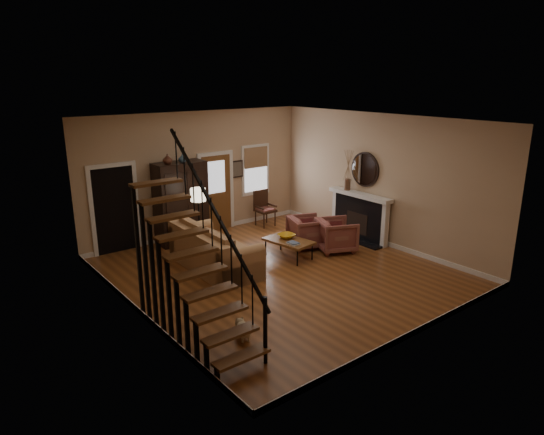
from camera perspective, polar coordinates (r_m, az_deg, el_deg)
room at (r=11.44m, az=-6.26°, el=2.78°), size 7.00×7.33×3.30m
staircase at (r=7.73m, az=-9.11°, el=-3.32°), size 0.94×2.80×3.20m
fireplace at (r=12.92m, az=10.36°, el=0.68°), size 0.33×1.95×2.30m
armoire at (r=12.58m, az=-10.65°, el=1.71°), size 1.30×0.60×2.10m
vase_a at (r=12.10m, az=-12.19°, el=6.74°), size 0.24×0.24×0.25m
vase_b at (r=12.28m, az=-10.51°, el=6.88°), size 0.20×0.20×0.21m
sofa at (r=10.89m, az=-6.77°, el=-3.70°), size 1.13×2.49×0.92m
coffee_table at (r=11.53m, az=1.98°, el=-3.69°), size 0.84×1.24×0.44m
bowl at (r=11.58m, az=1.70°, el=-2.19°), size 0.39×0.39×0.10m
books at (r=11.16m, az=2.51°, el=-3.04°), size 0.21×0.29×0.05m
armchair_left at (r=12.01m, az=7.57°, el=-2.07°), size 1.15×1.14×0.80m
armchair_right at (r=12.21m, az=4.18°, el=-1.70°), size 1.10×1.08×0.79m
floor_lamp at (r=11.85m, az=-8.56°, el=-0.37°), size 0.42×0.42×1.60m
side_chair at (r=13.87m, az=-0.80°, el=1.06°), size 0.54×0.54×1.02m
dog at (r=8.17m, az=-3.36°, el=-13.17°), size 0.36×0.47×0.30m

